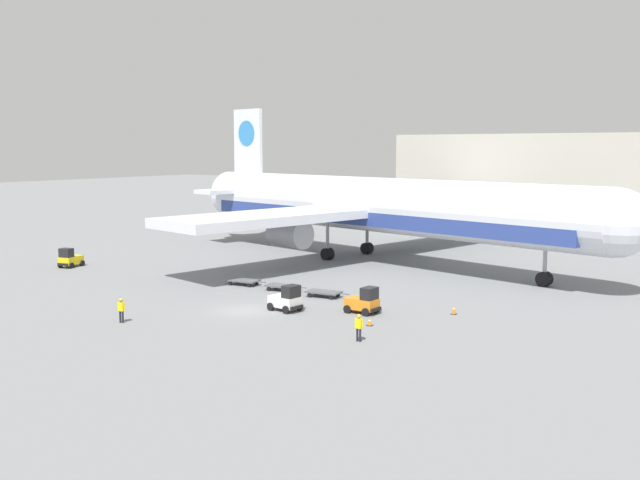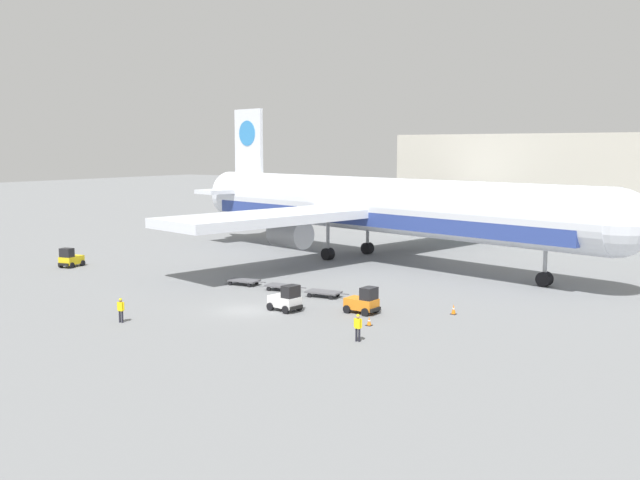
# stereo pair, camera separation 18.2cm
# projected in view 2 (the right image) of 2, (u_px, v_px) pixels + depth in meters

# --- Properties ---
(ground_plane) EXTENTS (400.00, 400.00, 0.00)m
(ground_plane) POSITION_uv_depth(u_px,v_px,m) (244.00, 311.00, 53.39)
(ground_plane) COLOR slate
(airplane_main) EXTENTS (57.36, 48.61, 17.00)m
(airplane_main) POSITION_uv_depth(u_px,v_px,m) (371.00, 207.00, 76.65)
(airplane_main) COLOR silver
(airplane_main) RESTS_ON ground_plane
(baggage_tug_foreground) EXTENTS (2.06, 2.68, 2.00)m
(baggage_tug_foreground) POSITION_uv_depth(u_px,v_px,m) (70.00, 259.00, 72.83)
(baggage_tug_foreground) COLOR yellow
(baggage_tug_foreground) RESTS_ON ground_plane
(baggage_tug_mid) EXTENTS (2.53, 1.76, 2.00)m
(baggage_tug_mid) POSITION_uv_depth(u_px,v_px,m) (363.00, 302.00, 52.40)
(baggage_tug_mid) COLOR orange
(baggage_tug_mid) RESTS_ON ground_plane
(baggage_tug_far) EXTENTS (2.62, 1.92, 2.00)m
(baggage_tug_far) POSITION_uv_depth(u_px,v_px,m) (286.00, 299.00, 53.16)
(baggage_tug_far) COLOR silver
(baggage_tug_far) RESTS_ON ground_plane
(baggage_dolly_lead) EXTENTS (3.77, 1.84, 0.48)m
(baggage_dolly_lead) POSITION_uv_depth(u_px,v_px,m) (244.00, 281.00, 63.29)
(baggage_dolly_lead) COLOR #56565B
(baggage_dolly_lead) RESTS_ON ground_plane
(baggage_dolly_second) EXTENTS (3.77, 1.84, 0.48)m
(baggage_dolly_second) POSITION_uv_depth(u_px,v_px,m) (283.00, 286.00, 60.82)
(baggage_dolly_second) COLOR #56565B
(baggage_dolly_second) RESTS_ON ground_plane
(baggage_dolly_third) EXTENTS (3.77, 1.84, 0.48)m
(baggage_dolly_third) POSITION_uv_depth(u_px,v_px,m) (324.00, 292.00, 58.19)
(baggage_dolly_third) COLOR #56565B
(baggage_dolly_third) RESTS_ON ground_plane
(ground_crew_near) EXTENTS (0.55, 0.32, 1.74)m
(ground_crew_near) POSITION_uv_depth(u_px,v_px,m) (121.00, 308.00, 49.58)
(ground_crew_near) COLOR black
(ground_crew_near) RESTS_ON ground_plane
(ground_crew_far) EXTENTS (0.57, 0.25, 1.77)m
(ground_crew_far) POSITION_uv_depth(u_px,v_px,m) (358.00, 325.00, 44.71)
(ground_crew_far) COLOR black
(ground_crew_far) RESTS_ON ground_plane
(traffic_cone_near) EXTENTS (0.40, 0.40, 0.75)m
(traffic_cone_near) POSITION_uv_depth(u_px,v_px,m) (454.00, 309.00, 52.13)
(traffic_cone_near) COLOR black
(traffic_cone_near) RESTS_ON ground_plane
(traffic_cone_far) EXTENTS (0.40, 0.40, 0.61)m
(traffic_cone_far) POSITION_uv_depth(u_px,v_px,m) (369.00, 321.00, 48.83)
(traffic_cone_far) COLOR black
(traffic_cone_far) RESTS_ON ground_plane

